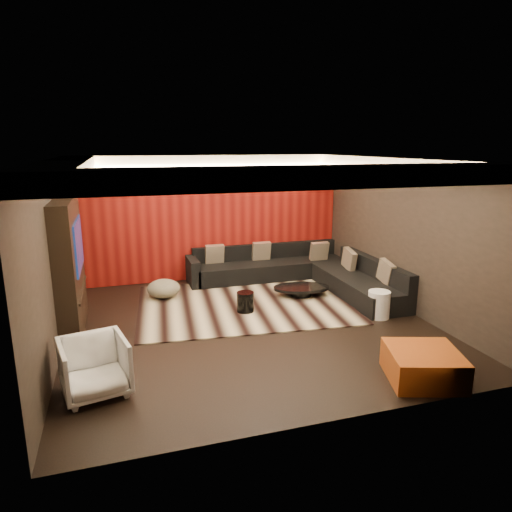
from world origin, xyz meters
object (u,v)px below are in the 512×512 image
object	(u,v)px
drum_stool	(245,302)
armchair	(95,367)
orange_ottoman	(423,365)
coffee_table	(301,291)
sectional_sofa	(301,273)
white_side_table	(379,304)

from	to	relation	value
drum_stool	armchair	xyz separation A→B (m)	(-2.54, -2.17, 0.15)
orange_ottoman	coffee_table	bearing A→B (deg)	93.38
sectional_sofa	drum_stool	bearing A→B (deg)	-141.85
drum_stool	sectional_sofa	world-z (taller)	sectional_sofa
armchair	sectional_sofa	bearing A→B (deg)	27.33
coffee_table	sectional_sofa	size ratio (longest dim) A/B	0.31
orange_ottoman	sectional_sofa	bearing A→B (deg)	88.74
drum_stool	orange_ottoman	world-z (taller)	orange_ottoman
drum_stool	sectional_sofa	size ratio (longest dim) A/B	0.10
coffee_table	orange_ottoman	xyz separation A→B (m)	(0.21, -3.62, 0.08)
drum_stool	orange_ottoman	bearing A→B (deg)	-63.17
orange_ottoman	armchair	xyz separation A→B (m)	(-4.10, 0.90, 0.16)
coffee_table	drum_stool	size ratio (longest dim) A/B	3.09
coffee_table	armchair	world-z (taller)	armchair
coffee_table	sectional_sofa	xyz separation A→B (m)	(0.31, 0.75, 0.15)
drum_stool	armchair	world-z (taller)	armchair
coffee_table	white_side_table	world-z (taller)	white_side_table
drum_stool	white_side_table	bearing A→B (deg)	-23.06
white_side_table	orange_ottoman	bearing A→B (deg)	-107.16
coffee_table	armchair	xyz separation A→B (m)	(-3.88, -2.72, 0.24)
drum_stool	orange_ottoman	size ratio (longest dim) A/B	0.41
drum_stool	white_side_table	xyz separation A→B (m)	(2.21, -0.94, 0.04)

